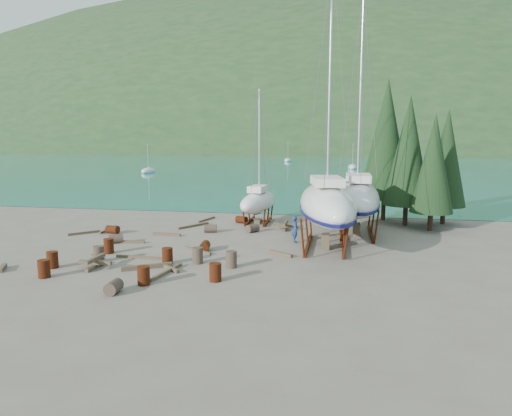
% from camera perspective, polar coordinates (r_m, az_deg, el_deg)
% --- Properties ---
extents(ground, '(600.00, 600.00, 0.00)m').
position_cam_1_polar(ground, '(26.73, -5.96, -5.94)').
color(ground, '#63584E').
rests_on(ground, ground).
extents(bay_water, '(700.00, 700.00, 0.00)m').
position_cam_1_polar(bay_water, '(339.93, 9.33, 7.42)').
color(bay_water, '#1A7E82').
rests_on(bay_water, ground).
extents(far_hill, '(800.00, 360.00, 110.00)m').
position_cam_1_polar(far_hill, '(344.93, 9.35, 7.43)').
color(far_hill, '#1C351A').
rests_on(far_hill, ground).
extents(far_house_left, '(6.60, 5.60, 5.60)m').
position_cam_1_polar(far_house_left, '(225.15, -6.98, 7.63)').
color(far_house_left, beige).
rests_on(far_house_left, ground).
extents(far_house_center, '(6.60, 5.60, 5.60)m').
position_cam_1_polar(far_house_center, '(216.56, 3.26, 7.64)').
color(far_house_center, beige).
rests_on(far_house_center, ground).
extents(far_house_right, '(6.60, 5.60, 5.60)m').
position_cam_1_polar(far_house_right, '(216.01, 16.64, 7.30)').
color(far_house_right, beige).
rests_on(far_house_right, ground).
extents(cypress_near_right, '(3.60, 3.60, 10.00)m').
position_cam_1_polar(cypress_near_right, '(37.15, 18.52, 6.79)').
color(cypress_near_right, black).
rests_on(cypress_near_right, ground).
extents(cypress_mid_right, '(3.06, 3.06, 8.50)m').
position_cam_1_polar(cypress_mid_right, '(35.45, 21.31, 5.17)').
color(cypress_mid_right, black).
rests_on(cypress_mid_right, ground).
extents(cypress_back_left, '(4.14, 4.14, 11.50)m').
position_cam_1_polar(cypress_back_left, '(38.95, 15.97, 8.25)').
color(cypress_back_left, black).
rests_on(cypress_back_left, ground).
extents(cypress_far_right, '(3.24, 3.24, 9.00)m').
position_cam_1_polar(cypress_far_right, '(38.67, 22.70, 5.76)').
color(cypress_far_right, black).
rests_on(cypress_far_right, ground).
extents(moored_boat_left, '(2.00, 5.00, 6.05)m').
position_cam_1_polar(moored_boat_left, '(92.88, -13.31, 4.52)').
color(moored_boat_left, silver).
rests_on(moored_boat_left, ground).
extents(moored_boat_mid, '(2.00, 5.00, 6.05)m').
position_cam_1_polar(moored_boat_mid, '(105.01, 11.95, 5.02)').
color(moored_boat_mid, silver).
rests_on(moored_boat_mid, ground).
extents(moored_boat_far, '(2.00, 5.00, 6.05)m').
position_cam_1_polar(moored_boat_far, '(135.81, 4.00, 5.97)').
color(moored_boat_far, silver).
rests_on(moored_boat_far, ground).
extents(large_sailboat_near, '(4.78, 11.11, 16.94)m').
position_cam_1_polar(large_sailboat_near, '(28.49, 8.82, 0.52)').
color(large_sailboat_near, silver).
rests_on(large_sailboat_near, ground).
extents(large_sailboat_far, '(3.02, 10.24, 16.18)m').
position_cam_1_polar(large_sailboat_far, '(32.68, 12.54, 1.30)').
color(large_sailboat_far, silver).
rests_on(large_sailboat_far, ground).
extents(small_sailboat_shore, '(2.97, 6.81, 10.55)m').
position_cam_1_polar(small_sailboat_shore, '(36.52, 0.31, 0.84)').
color(small_sailboat_shore, silver).
rests_on(small_sailboat_shore, ground).
extents(worker, '(0.56, 0.72, 1.75)m').
position_cam_1_polar(worker, '(29.80, 4.92, -2.67)').
color(worker, navy).
rests_on(worker, ground).
extents(drum_0, '(0.58, 0.58, 0.88)m').
position_cam_1_polar(drum_0, '(24.68, -24.98, -6.90)').
color(drum_0, '#4F240D').
rests_on(drum_0, ground).
extents(drum_1, '(0.64, 0.92, 0.58)m').
position_cam_1_polar(drum_1, '(21.18, -17.37, -9.41)').
color(drum_1, '#2D2823').
rests_on(drum_1, ground).
extents(drum_2, '(0.96, 0.72, 0.58)m').
position_cam_1_polar(drum_2, '(34.16, -17.49, -2.59)').
color(drum_2, '#4F240D').
rests_on(drum_2, ground).
extents(drum_3, '(0.58, 0.58, 0.88)m').
position_cam_1_polar(drum_3, '(21.95, -13.87, -8.21)').
color(drum_3, '#4F240D').
rests_on(drum_3, ground).
extents(drum_4, '(1.04, 0.87, 0.58)m').
position_cam_1_polar(drum_4, '(36.55, -1.82, -1.47)').
color(drum_4, '#4F240D').
rests_on(drum_4, ground).
extents(drum_5, '(0.58, 0.58, 0.88)m').
position_cam_1_polar(drum_5, '(25.06, -7.31, -5.91)').
color(drum_5, '#2D2823').
rests_on(drum_5, ground).
extents(drum_6, '(0.70, 0.95, 0.58)m').
position_cam_1_polar(drum_6, '(27.79, -6.41, -4.76)').
color(drum_6, '#4F240D').
rests_on(drum_6, ground).
extents(drum_7, '(0.58, 0.58, 0.88)m').
position_cam_1_polar(drum_7, '(21.93, -5.10, -8.00)').
color(drum_7, '#4F240D').
rests_on(drum_7, ground).
extents(drum_8, '(0.58, 0.58, 0.88)m').
position_cam_1_polar(drum_8, '(28.39, -17.93, -4.54)').
color(drum_8, '#4F240D').
rests_on(drum_8, ground).
extents(drum_9, '(0.98, 0.75, 0.58)m').
position_cam_1_polar(drum_9, '(33.15, -5.71, -2.56)').
color(drum_9, '#2D2823').
rests_on(drum_9, ground).
extents(drum_11, '(1.00, 1.05, 0.58)m').
position_cam_1_polar(drum_11, '(33.04, -0.44, -2.55)').
color(drum_11, '#2D2823').
rests_on(drum_11, ground).
extents(drum_13, '(0.58, 0.58, 0.88)m').
position_cam_1_polar(drum_13, '(26.27, -24.09, -5.93)').
color(drum_13, '#4F240D').
rests_on(drum_13, ground).
extents(drum_14, '(0.58, 0.58, 0.88)m').
position_cam_1_polar(drum_14, '(25.26, -11.01, -5.89)').
color(drum_14, '#4F240D').
rests_on(drum_14, ground).
extents(drum_15, '(1.05, 0.95, 0.58)m').
position_cam_1_polar(drum_15, '(30.97, -17.09, -3.70)').
color(drum_15, '#2D2823').
rests_on(drum_15, ground).
extents(drum_16, '(0.58, 0.58, 0.88)m').
position_cam_1_polar(drum_16, '(26.64, -19.07, -5.45)').
color(drum_16, '#2D2823').
rests_on(drum_16, ground).
extents(drum_17, '(0.58, 0.58, 0.88)m').
position_cam_1_polar(drum_17, '(24.11, -3.10, -6.44)').
color(drum_17, '#2D2823').
rests_on(drum_17, ground).
extents(timber_0, '(0.79, 2.47, 0.14)m').
position_cam_1_polar(timber_0, '(38.08, -6.20, -1.44)').
color(timber_0, brown).
rests_on(timber_0, ground).
extents(timber_1, '(1.49, 1.06, 0.19)m').
position_cam_1_polar(timber_1, '(26.64, 3.11, -5.74)').
color(timber_1, brown).
rests_on(timber_1, ground).
extents(timber_3, '(3.09, 0.24, 0.15)m').
position_cam_1_polar(timber_3, '(26.71, -14.12, -6.01)').
color(timber_3, brown).
rests_on(timber_3, ground).
extents(timber_4, '(1.72, 0.41, 0.17)m').
position_cam_1_polar(timber_4, '(30.76, -15.29, -4.10)').
color(timber_4, brown).
rests_on(timber_4, ground).
extents(timber_5, '(0.62, 3.00, 0.16)m').
position_cam_1_polar(timber_5, '(23.55, -11.18, -7.87)').
color(timber_5, brown).
rests_on(timber_5, ground).
extents(timber_6, '(1.84, 0.46, 0.19)m').
position_cam_1_polar(timber_6, '(37.41, 0.53, -1.53)').
color(timber_6, brown).
rests_on(timber_6, ground).
extents(timber_7, '(1.41, 1.26, 0.17)m').
position_cam_1_polar(timber_7, '(24.21, -10.71, -7.38)').
color(timber_7, brown).
rests_on(timber_7, ground).
extents(timber_8, '(2.07, 0.33, 0.19)m').
position_cam_1_polar(timber_8, '(32.54, -11.11, -3.24)').
color(timber_8, brown).
rests_on(timber_8, ground).
extents(timber_10, '(1.69, 2.72, 0.16)m').
position_cam_1_polar(timber_10, '(35.45, -7.83, -2.20)').
color(timber_10, brown).
rests_on(timber_10, ground).
extents(timber_11, '(2.07, 1.47, 0.15)m').
position_cam_1_polar(timber_11, '(27.64, -7.29, -5.31)').
color(timber_11, brown).
rests_on(timber_11, ground).
extents(timber_12, '(1.77, 1.84, 0.17)m').
position_cam_1_polar(timber_12, '(26.84, -19.21, -6.14)').
color(timber_12, brown).
rests_on(timber_12, ground).
extents(timber_13, '(0.74, 1.14, 0.22)m').
position_cam_1_polar(timber_13, '(27.10, -29.12, -6.57)').
color(timber_13, brown).
rests_on(timber_13, ground).
extents(timber_15, '(0.28, 2.73, 0.15)m').
position_cam_1_polar(timber_15, '(35.42, -17.98, -2.58)').
color(timber_15, brown).
rests_on(timber_15, ground).
extents(timber_16, '(2.35, 1.57, 0.23)m').
position_cam_1_polar(timber_16, '(24.62, -13.47, -7.13)').
color(timber_16, brown).
rests_on(timber_16, ground).
extents(timber_17, '(1.64, 1.73, 0.16)m').
position_cam_1_polar(timber_17, '(34.71, -20.70, -2.93)').
color(timber_17, brown).
rests_on(timber_17, ground).
extents(timber_pile_fore, '(1.80, 1.80, 0.60)m').
position_cam_1_polar(timber_pile_fore, '(25.45, -19.45, -6.45)').
color(timber_pile_fore, brown).
rests_on(timber_pile_fore, ground).
extents(timber_pile_aft, '(1.80, 1.80, 0.60)m').
position_cam_1_polar(timber_pile_aft, '(33.96, 3.67, -2.24)').
color(timber_pile_aft, brown).
rests_on(timber_pile_aft, ground).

